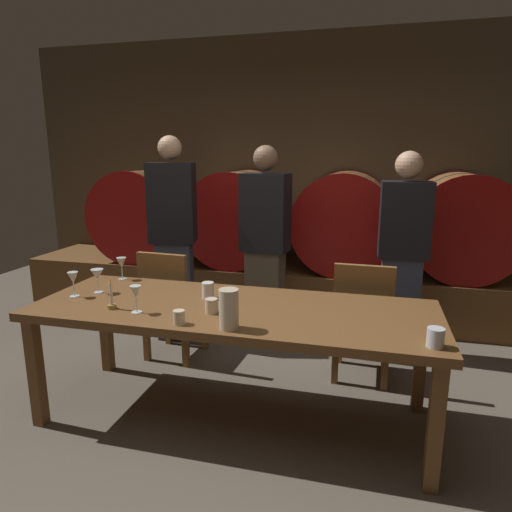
{
  "coord_description": "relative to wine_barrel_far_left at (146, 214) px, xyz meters",
  "views": [
    {
      "loc": [
        0.76,
        -2.25,
        1.6
      ],
      "look_at": [
        0.08,
        0.42,
        0.97
      ],
      "focal_mm": 31.64,
      "sensor_mm": 36.0,
      "label": 1
    }
  ],
  "objects": [
    {
      "name": "guest_right",
      "position": [
        2.64,
        -0.81,
        -0.13
      ],
      "size": [
        0.39,
        0.25,
        1.62
      ],
      "rotation": [
        0.0,
        0.0,
        3.17
      ],
      "color": "#33384C",
      "rests_on": "ground"
    },
    {
      "name": "cup_center_left",
      "position": [
        1.43,
        -2.38,
        -0.2
      ],
      "size": [
        0.06,
        0.06,
        0.08
      ],
      "primitive_type": "cylinder",
      "color": "beige",
      "rests_on": "dining_table"
    },
    {
      "name": "candle_center",
      "position": [
        0.95,
        -2.25,
        -0.19
      ],
      "size": [
        0.05,
        0.05,
        0.18
      ],
      "color": "olive",
      "rests_on": "dining_table"
    },
    {
      "name": "pitcher",
      "position": [
        1.71,
        -2.37,
        -0.13
      ],
      "size": [
        0.1,
        0.1,
        0.21
      ],
      "color": "beige",
      "rests_on": "dining_table"
    },
    {
      "name": "cup_far_left",
      "position": [
        1.43,
        -1.93,
        -0.18
      ],
      "size": [
        0.07,
        0.07,
        0.1
      ],
      "primitive_type": "cylinder",
      "color": "white",
      "rests_on": "dining_table"
    },
    {
      "name": "ground_plane",
      "position": [
        1.62,
        -2.2,
        -0.95
      ],
      "size": [
        8.13,
        8.13,
        0.0
      ],
      "primitive_type": "plane",
      "color": "brown"
    },
    {
      "name": "dining_table",
      "position": [
        1.62,
        -2.04,
        -0.3
      ],
      "size": [
        2.38,
        0.85,
        0.72
      ],
      "color": "brown",
      "rests_on": "ground"
    },
    {
      "name": "wine_glass_far_left",
      "position": [
        0.6,
        -2.1,
        -0.12
      ],
      "size": [
        0.06,
        0.06,
        0.16
      ],
      "color": "white",
      "rests_on": "dining_table"
    },
    {
      "name": "wine_barrel_center_right",
      "position": [
        2.13,
        0.0,
        0.0
      ],
      "size": [
        0.96,
        0.83,
        0.96
      ],
      "color": "brown",
      "rests_on": "barrel_shelf"
    },
    {
      "name": "wine_glass_center_left",
      "position": [
        0.68,
        -1.67,
        -0.12
      ],
      "size": [
        0.07,
        0.07,
        0.16
      ],
      "color": "silver",
      "rests_on": "dining_table"
    },
    {
      "name": "wine_barrel_center_left",
      "position": [
        1.06,
        0.0,
        0.0
      ],
      "size": [
        0.96,
        0.83,
        0.96
      ],
      "color": "brown",
      "rests_on": "barrel_shelf"
    },
    {
      "name": "wine_glass_far_right",
      "position": [
        1.13,
        -2.27,
        -0.12
      ],
      "size": [
        0.06,
        0.06,
        0.16
      ],
      "color": "silver",
      "rests_on": "dining_table"
    },
    {
      "name": "wine_barrel_far_left",
      "position": [
        0.0,
        0.0,
        0.0
      ],
      "size": [
        0.96,
        0.83,
        0.96
      ],
      "color": "brown",
      "rests_on": "barrel_shelf"
    },
    {
      "name": "guest_left",
      "position": [
        0.76,
        -0.95,
        -0.06
      ],
      "size": [
        0.42,
        0.32,
        1.75
      ],
      "rotation": [
        0.0,
        0.0,
        3.36
      ],
      "color": "#33384C",
      "rests_on": "ground"
    },
    {
      "name": "chair_right",
      "position": [
        2.36,
        -1.36,
        -0.47
      ],
      "size": [
        0.41,
        0.41,
        0.88
      ],
      "rotation": [
        0.0,
        0.0,
        3.12
      ],
      "color": "brown",
      "rests_on": "ground"
    },
    {
      "name": "wine_glass_center_right",
      "position": [
        0.7,
        -1.99,
        -0.12
      ],
      "size": [
        0.08,
        0.08,
        0.16
      ],
      "color": "white",
      "rests_on": "dining_table"
    },
    {
      "name": "cup_center_right",
      "position": [
        1.54,
        -2.17,
        -0.19
      ],
      "size": [
        0.07,
        0.07,
        0.08
      ],
      "primitive_type": "cylinder",
      "color": "beige",
      "rests_on": "dining_table"
    },
    {
      "name": "guest_center",
      "position": [
        1.54,
        -0.86,
        -0.1
      ],
      "size": [
        0.4,
        0.28,
        1.67
      ],
      "rotation": [
        0.0,
        0.0,
        3.04
      ],
      "color": "brown",
      "rests_on": "ground"
    },
    {
      "name": "cup_far_right",
      "position": [
        2.7,
        -2.35,
        -0.19
      ],
      "size": [
        0.08,
        0.08,
        0.09
      ],
      "primitive_type": "cylinder",
      "color": "silver",
      "rests_on": "dining_table"
    },
    {
      "name": "back_wall",
      "position": [
        1.62,
        0.55,
        0.45
      ],
      "size": [
        6.25,
        0.24,
        2.81
      ],
      "primitive_type": "cube",
      "color": "brown",
      "rests_on": "ground"
    },
    {
      "name": "wine_barrel_far_right",
      "position": [
        3.19,
        0.0,
        0.0
      ],
      "size": [
        0.96,
        0.83,
        0.96
      ],
      "color": "brown",
      "rests_on": "barrel_shelf"
    },
    {
      "name": "barrel_shelf",
      "position": [
        1.62,
        0.0,
        -0.71
      ],
      "size": [
        5.63,
        0.9,
        0.48
      ],
      "primitive_type": "cube",
      "color": "brown",
      "rests_on": "ground"
    },
    {
      "name": "chair_left",
      "position": [
        0.9,
        -1.37,
        -0.47
      ],
      "size": [
        0.43,
        0.43,
        0.88
      ],
      "rotation": [
        0.0,
        0.0,
        3.07
      ],
      "color": "brown",
      "rests_on": "ground"
    }
  ]
}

